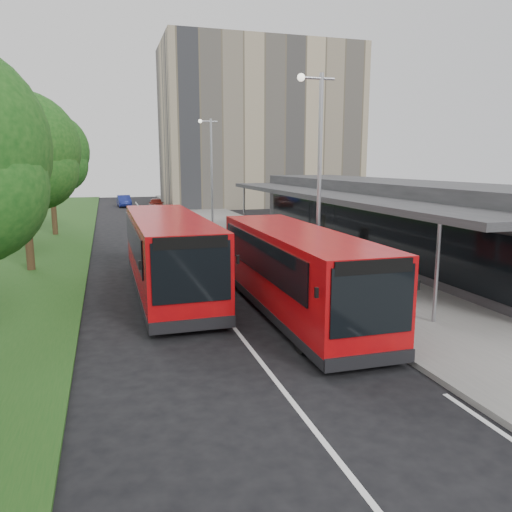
{
  "coord_description": "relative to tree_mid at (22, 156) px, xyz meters",
  "views": [
    {
      "loc": [
        -3.51,
        -15.47,
        4.94
      ],
      "look_at": [
        1.75,
        2.12,
        1.5
      ],
      "focal_mm": 35.0,
      "sensor_mm": 36.0,
      "label": 1
    }
  ],
  "objects": [
    {
      "name": "ground",
      "position": [
        7.01,
        -9.05,
        -5.22
      ],
      "size": [
        120.0,
        120.0,
        0.0
      ],
      "primitive_type": "plane",
      "color": "black",
      "rests_on": "ground"
    },
    {
      "name": "pavement",
      "position": [
        13.01,
        10.95,
        -5.14
      ],
      "size": [
        5.0,
        80.0,
        0.15
      ],
      "primitive_type": "cube",
      "color": "slate",
      "rests_on": "ground"
    },
    {
      "name": "grass_verge",
      "position": [
        0.01,
        10.95,
        -5.17
      ],
      "size": [
        5.0,
        80.0,
        0.1
      ],
      "primitive_type": "cube",
      "color": "#1B4516",
      "rests_on": "ground"
    },
    {
      "name": "lane_centre_line",
      "position": [
        7.01,
        5.95,
        -5.21
      ],
      "size": [
        0.12,
        70.0,
        0.01
      ],
      "primitive_type": "cube",
      "color": "silver",
      "rests_on": "ground"
    },
    {
      "name": "kerb_dashes",
      "position": [
        10.31,
        9.95,
        -5.21
      ],
      "size": [
        0.12,
        56.0,
        0.01
      ],
      "color": "silver",
      "rests_on": "ground"
    },
    {
      "name": "office_block",
      "position": [
        21.01,
        32.95,
        3.78
      ],
      "size": [
        22.0,
        12.0,
        18.0
      ],
      "primitive_type": "cube",
      "color": "tan",
      "rests_on": "ground"
    },
    {
      "name": "station_building",
      "position": [
        17.87,
        -1.05,
        -3.18
      ],
      "size": [
        7.7,
        26.0,
        4.0
      ],
      "color": "#2A2A2C",
      "rests_on": "ground"
    },
    {
      "name": "tree_mid",
      "position": [
        0.0,
        0.0,
        0.0
      ],
      "size": [
        5.03,
        5.03,
        8.08
      ],
      "color": "#372416",
      "rests_on": "ground"
    },
    {
      "name": "tree_far",
      "position": [
        -0.0,
        12.0,
        0.14
      ],
      "size": [
        5.17,
        5.17,
        8.3
      ],
      "color": "#372416",
      "rests_on": "ground"
    },
    {
      "name": "lamp_post_near",
      "position": [
        11.13,
        -7.05,
        -0.5
      ],
      "size": [
        1.44,
        0.28,
        8.0
      ],
      "color": "#97989F",
      "rests_on": "pavement"
    },
    {
      "name": "lamp_post_far",
      "position": [
        11.13,
        12.95,
        -0.5
      ],
      "size": [
        1.44,
        0.28,
        8.0
      ],
      "color": "#97989F",
      "rests_on": "pavement"
    },
    {
      "name": "bus_main",
      "position": [
        9.27,
        -9.78,
        -3.78
      ],
      "size": [
        2.71,
        9.97,
        2.81
      ],
      "rotation": [
        0.0,
        0.0,
        -0.01
      ],
      "color": "#AF090B",
      "rests_on": "ground"
    },
    {
      "name": "bus_second",
      "position": [
        5.64,
        -5.79,
        -3.69
      ],
      "size": [
        2.86,
        10.54,
        2.98
      ],
      "rotation": [
        0.0,
        0.0,
        0.01
      ],
      "color": "#AF090B",
      "rests_on": "ground"
    },
    {
      "name": "litter_bin",
      "position": [
        12.75,
        1.96,
        -4.58
      ],
      "size": [
        0.63,
        0.63,
        0.98
      ],
      "primitive_type": "cylinder",
      "rotation": [
        0.0,
        0.0,
        -0.18
      ],
      "color": "#372516",
      "rests_on": "pavement"
    },
    {
      "name": "bollard",
      "position": [
        12.25,
        8.9,
        -4.55
      ],
      "size": [
        0.2,
        0.2,
        1.05
      ],
      "primitive_type": "cylinder",
      "rotation": [
        0.0,
        0.0,
        0.26
      ],
      "color": "gold",
      "rests_on": "pavement"
    },
    {
      "name": "car_near",
      "position": [
        8.46,
        28.78,
        -4.57
      ],
      "size": [
        1.77,
        3.91,
        1.3
      ],
      "primitive_type": "imported",
      "rotation": [
        0.0,
        0.0,
        -0.06
      ],
      "color": "#59120C",
      "rests_on": "ground"
    },
    {
      "name": "car_far",
      "position": [
        5.4,
        34.37,
        -4.57
      ],
      "size": [
        1.59,
        4.0,
        1.3
      ],
      "primitive_type": "imported",
      "rotation": [
        0.0,
        0.0,
        0.06
      ],
      "color": "navy",
      "rests_on": "ground"
    }
  ]
}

